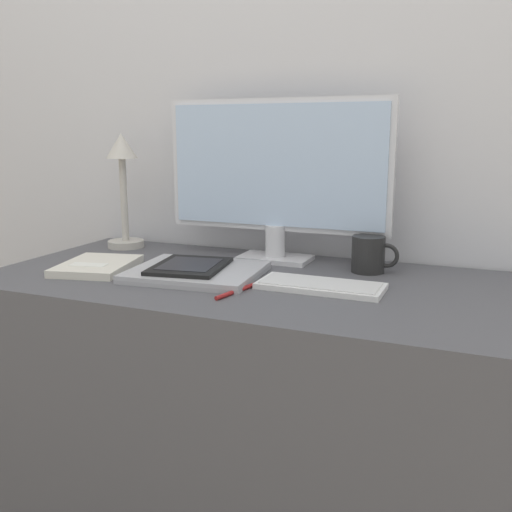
{
  "coord_description": "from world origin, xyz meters",
  "views": [
    {
      "loc": [
        0.48,
        -0.93,
        1.08
      ],
      "look_at": [
        0.0,
        0.22,
        0.81
      ],
      "focal_mm": 40.0,
      "sensor_mm": 36.0,
      "label": 1
    }
  ],
  "objects_px": {
    "keyboard": "(321,286)",
    "laptop": "(197,272)",
    "monitor": "(276,174)",
    "desk_lamp": "(123,177)",
    "pen": "(237,291)",
    "ereader": "(190,266)",
    "coffee_mug": "(369,254)",
    "notebook": "(97,266)"
  },
  "relations": [
    {
      "from": "keyboard",
      "to": "notebook",
      "type": "bearing_deg",
      "value": -175.94
    },
    {
      "from": "coffee_mug",
      "to": "pen",
      "type": "xyz_separation_m",
      "value": [
        -0.22,
        -0.29,
        -0.04
      ]
    },
    {
      "from": "keyboard",
      "to": "notebook",
      "type": "distance_m",
      "value": 0.56
    },
    {
      "from": "pen",
      "to": "coffee_mug",
      "type": "bearing_deg",
      "value": 52.99
    },
    {
      "from": "notebook",
      "to": "pen",
      "type": "distance_m",
      "value": 0.41
    },
    {
      "from": "ereader",
      "to": "coffee_mug",
      "type": "bearing_deg",
      "value": 27.4
    },
    {
      "from": "monitor",
      "to": "notebook",
      "type": "relative_size",
      "value": 2.48
    },
    {
      "from": "laptop",
      "to": "desk_lamp",
      "type": "distance_m",
      "value": 0.46
    },
    {
      "from": "monitor",
      "to": "desk_lamp",
      "type": "distance_m",
      "value": 0.47
    },
    {
      "from": "desk_lamp",
      "to": "notebook",
      "type": "relative_size",
      "value": 1.37
    },
    {
      "from": "keyboard",
      "to": "laptop",
      "type": "xyz_separation_m",
      "value": [
        -0.3,
        -0.0,
        0.0
      ]
    },
    {
      "from": "ereader",
      "to": "notebook",
      "type": "height_order",
      "value": "ereader"
    },
    {
      "from": "keyboard",
      "to": "desk_lamp",
      "type": "xyz_separation_m",
      "value": [
        -0.66,
        0.22,
        0.2
      ]
    },
    {
      "from": "monitor",
      "to": "ereader",
      "type": "relative_size",
      "value": 2.74
    },
    {
      "from": "keyboard",
      "to": "laptop",
      "type": "bearing_deg",
      "value": -179.51
    },
    {
      "from": "notebook",
      "to": "pen",
      "type": "xyz_separation_m",
      "value": [
        0.4,
        -0.06,
        -0.0
      ]
    },
    {
      "from": "monitor",
      "to": "coffee_mug",
      "type": "bearing_deg",
      "value": -8.01
    },
    {
      "from": "desk_lamp",
      "to": "notebook",
      "type": "distance_m",
      "value": 0.34
    },
    {
      "from": "coffee_mug",
      "to": "pen",
      "type": "bearing_deg",
      "value": -127.01
    },
    {
      "from": "monitor",
      "to": "keyboard",
      "type": "xyz_separation_m",
      "value": [
        0.19,
        -0.23,
        -0.22
      ]
    },
    {
      "from": "keyboard",
      "to": "desk_lamp",
      "type": "bearing_deg",
      "value": 161.16
    },
    {
      "from": "monitor",
      "to": "keyboard",
      "type": "bearing_deg",
      "value": -50.12
    },
    {
      "from": "keyboard",
      "to": "laptop",
      "type": "distance_m",
      "value": 0.3
    },
    {
      "from": "desk_lamp",
      "to": "ereader",
      "type": "bearing_deg",
      "value": -34.22
    },
    {
      "from": "coffee_mug",
      "to": "ereader",
      "type": "bearing_deg",
      "value": -152.6
    },
    {
      "from": "notebook",
      "to": "keyboard",
      "type": "bearing_deg",
      "value": 4.06
    },
    {
      "from": "laptop",
      "to": "pen",
      "type": "distance_m",
      "value": 0.18
    },
    {
      "from": "monitor",
      "to": "ereader",
      "type": "distance_m",
      "value": 0.33
    },
    {
      "from": "ereader",
      "to": "desk_lamp",
      "type": "bearing_deg",
      "value": 145.78
    },
    {
      "from": "monitor",
      "to": "coffee_mug",
      "type": "relative_size",
      "value": 5.27
    },
    {
      "from": "monitor",
      "to": "pen",
      "type": "xyz_separation_m",
      "value": [
        0.03,
        -0.33,
        -0.22
      ]
    },
    {
      "from": "keyboard",
      "to": "notebook",
      "type": "height_order",
      "value": "notebook"
    },
    {
      "from": "ereader",
      "to": "coffee_mug",
      "type": "height_order",
      "value": "coffee_mug"
    },
    {
      "from": "keyboard",
      "to": "laptop",
      "type": "relative_size",
      "value": 0.86
    },
    {
      "from": "laptop",
      "to": "notebook",
      "type": "relative_size",
      "value": 1.31
    },
    {
      "from": "monitor",
      "to": "desk_lamp",
      "type": "relative_size",
      "value": 1.81
    },
    {
      "from": "desk_lamp",
      "to": "pen",
      "type": "relative_size",
      "value": 2.47
    },
    {
      "from": "ereader",
      "to": "coffee_mug",
      "type": "xyz_separation_m",
      "value": [
        0.38,
        0.2,
        0.02
      ]
    },
    {
      "from": "laptop",
      "to": "ereader",
      "type": "xyz_separation_m",
      "value": [
        -0.02,
        -0.01,
        0.01
      ]
    },
    {
      "from": "notebook",
      "to": "coffee_mug",
      "type": "distance_m",
      "value": 0.66
    },
    {
      "from": "desk_lamp",
      "to": "pen",
      "type": "xyz_separation_m",
      "value": [
        0.5,
        -0.32,
        -0.2
      ]
    },
    {
      "from": "laptop",
      "to": "desk_lamp",
      "type": "bearing_deg",
      "value": 147.5
    }
  ]
}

